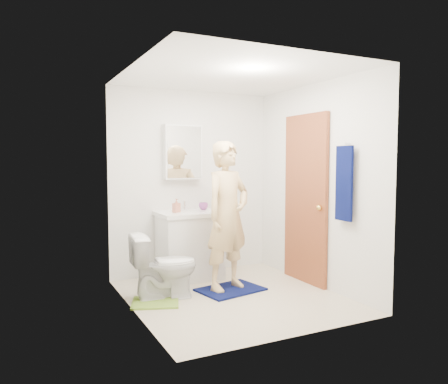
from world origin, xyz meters
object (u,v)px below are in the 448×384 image
Objects in this scene: vanity_cabinet at (190,247)px; man at (228,215)px; soap_dispenser at (176,206)px; towel at (344,183)px; medicine_cabinet at (183,152)px; toilet at (164,266)px; toothbrush_cup at (203,206)px.

vanity_cabinet is 0.84m from man.
soap_dispenser is at bearing -173.40° from vanity_cabinet.
soap_dispenser is 0.75m from man.
towel is (1.18, -1.48, 0.85)m from vanity_cabinet.
medicine_cabinet is 1.61m from toilet.
medicine_cabinet is 2.11m from towel.
towel is (1.18, -1.71, -0.35)m from medicine_cabinet.
medicine_cabinet is at bearing 53.60° from soap_dispenser.
toothbrush_cup reaches higher than vanity_cabinet.
soap_dispenser is at bearing 132.92° from towel.
man reaches higher than toothbrush_cup.
vanity_cabinet is at bearing -36.87° from toilet.
towel is 1.12× the size of toilet.
soap_dispenser is 0.44m from toothbrush_cup.
soap_dispenser is at bearing -26.90° from toilet.
vanity_cabinet is 6.69× the size of toothbrush_cup.
man is (0.20, -0.89, -0.73)m from medicine_cabinet.
towel is 2.12m from toilet.
vanity_cabinet is 2.08m from towel.
medicine_cabinet is 0.73m from soap_dispenser.
man is at bearing -59.07° from soap_dispenser.
medicine_cabinet reaches higher than soap_dispenser.
man reaches higher than towel.
toilet is 0.92m from soap_dispenser.
towel is 1.89m from toothbrush_cup.
towel is 4.64× the size of soap_dispenser.
soap_dispenser is (-0.18, -0.25, -0.66)m from medicine_cabinet.
soap_dispenser reaches higher than vanity_cabinet.
medicine_cabinet is at bearing 90.00° from vanity_cabinet.
vanity_cabinet is 4.64× the size of soap_dispenser.
man reaches higher than toilet.
medicine_cabinet is 0.75m from toothbrush_cup.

